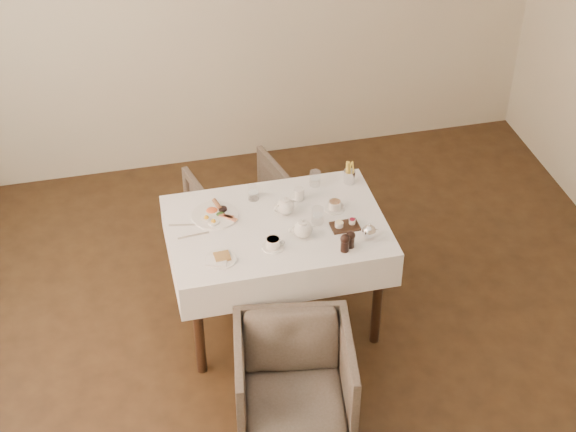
{
  "coord_description": "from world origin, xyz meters",
  "views": [
    {
      "loc": [
        -1.06,
        -3.38,
        3.96
      ],
      "look_at": [
        -0.12,
        0.59,
        0.82
      ],
      "focal_mm": 55.0,
      "sensor_mm": 36.0,
      "label": 1
    }
  ],
  "objects_px": {
    "armchair_near": "(294,380)",
    "armchair_far": "(242,209)",
    "breakfast_plate": "(215,214)",
    "teapot_centre": "(285,205)",
    "table": "(277,239)"
  },
  "relations": [
    {
      "from": "armchair_far",
      "to": "teapot_centre",
      "type": "height_order",
      "value": "teapot_centre"
    },
    {
      "from": "table",
      "to": "armchair_near",
      "type": "bearing_deg",
      "value": -96.19
    },
    {
      "from": "armchair_near",
      "to": "breakfast_plate",
      "type": "xyz_separation_m",
      "value": [
        -0.25,
        0.97,
        0.47
      ]
    },
    {
      "from": "teapot_centre",
      "to": "breakfast_plate",
      "type": "bearing_deg",
      "value": 149.22
    },
    {
      "from": "armchair_near",
      "to": "breakfast_plate",
      "type": "bearing_deg",
      "value": 113.77
    },
    {
      "from": "armchair_near",
      "to": "armchair_far",
      "type": "xyz_separation_m",
      "value": [
        0.02,
        1.61,
        -0.01
      ]
    },
    {
      "from": "armchair_near",
      "to": "armchair_far",
      "type": "distance_m",
      "value": 1.61
    },
    {
      "from": "breakfast_plate",
      "to": "teapot_centre",
      "type": "distance_m",
      "value": 0.42
    },
    {
      "from": "breakfast_plate",
      "to": "armchair_far",
      "type": "bearing_deg",
      "value": 78.56
    },
    {
      "from": "breakfast_plate",
      "to": "teapot_centre",
      "type": "relative_size",
      "value": 1.83
    },
    {
      "from": "table",
      "to": "teapot_centre",
      "type": "relative_size",
      "value": 8.44
    },
    {
      "from": "armchair_near",
      "to": "armchair_far",
      "type": "height_order",
      "value": "armchair_near"
    },
    {
      "from": "armchair_near",
      "to": "teapot_centre",
      "type": "xyz_separation_m",
      "value": [
        0.16,
        0.9,
        0.52
      ]
    },
    {
      "from": "armchair_far",
      "to": "breakfast_plate",
      "type": "relative_size",
      "value": 2.27
    },
    {
      "from": "armchair_far",
      "to": "table",
      "type": "bearing_deg",
      "value": 81.0
    }
  ]
}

